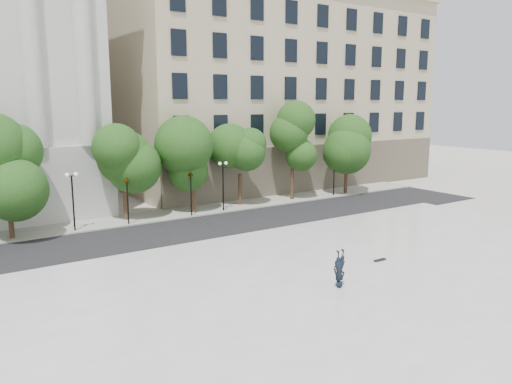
% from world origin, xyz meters
% --- Properties ---
extents(ground, '(160.00, 160.00, 0.00)m').
position_xyz_m(ground, '(0.00, 0.00, 0.00)').
color(ground, beige).
rests_on(ground, ground).
extents(plaza, '(44.00, 22.00, 0.45)m').
position_xyz_m(plaza, '(0.00, 3.00, 0.23)').
color(plaza, silver).
rests_on(plaza, ground).
extents(street, '(60.00, 8.00, 0.02)m').
position_xyz_m(street, '(0.00, 18.00, 0.01)').
color(street, black).
rests_on(street, ground).
extents(far_sidewalk, '(60.00, 4.00, 0.12)m').
position_xyz_m(far_sidewalk, '(0.00, 24.00, 0.06)').
color(far_sidewalk, '#B4B2A6').
rests_on(far_sidewalk, ground).
extents(building_east, '(36.00, 26.15, 23.00)m').
position_xyz_m(building_east, '(20.00, 38.91, 11.14)').
color(building_east, '#C0B493').
rests_on(building_east, ground).
extents(traffic_light_west, '(0.76, 1.72, 4.18)m').
position_xyz_m(traffic_light_west, '(-2.30, 22.30, 3.67)').
color(traffic_light_west, black).
rests_on(traffic_light_west, ground).
extents(traffic_light_east, '(0.99, 1.95, 4.27)m').
position_xyz_m(traffic_light_east, '(3.04, 22.30, 3.77)').
color(traffic_light_east, black).
rests_on(traffic_light_east, ground).
extents(person_lying, '(0.70, 1.89, 0.51)m').
position_xyz_m(person_lying, '(1.31, 2.85, 0.71)').
color(person_lying, black).
rests_on(person_lying, plaza).
extents(skateboard, '(0.82, 0.21, 0.08)m').
position_xyz_m(skateboard, '(6.10, 4.62, 0.49)').
color(skateboard, black).
rests_on(skateboard, plaza).
extents(street_trees, '(45.40, 5.20, 7.68)m').
position_xyz_m(street_trees, '(-1.84, 23.40, 5.07)').
color(street_trees, '#382619').
rests_on(street_trees, ground).
extents(lamp_posts, '(36.91, 0.28, 4.37)m').
position_xyz_m(lamp_posts, '(0.35, 22.60, 2.96)').
color(lamp_posts, black).
rests_on(lamp_posts, ground).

